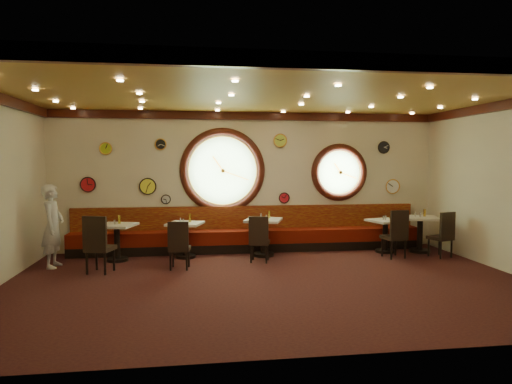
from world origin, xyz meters
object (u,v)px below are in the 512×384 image
at_px(condiment_a_pepper, 115,222).
at_px(condiment_d_salt, 383,218).
at_px(condiment_b_salt, 181,220).
at_px(condiment_c_salt, 261,216).
at_px(chair_e, 444,232).
at_px(chair_b, 179,242).
at_px(condiment_e_pepper, 420,215).
at_px(table_e, 420,230).
at_px(waiter, 53,226).
at_px(table_b, 185,235).
at_px(table_d, 385,232).
at_px(chair_a, 98,241).
at_px(condiment_c_bottle, 269,214).
at_px(condiment_d_pepper, 385,218).
at_px(chair_c, 259,236).
at_px(condiment_e_bottle, 425,213).
at_px(chair_d, 397,231).
at_px(condiment_a_salt, 114,222).
at_px(condiment_d_bottle, 391,216).
at_px(table_c, 263,233).
at_px(condiment_e_salt, 415,214).
at_px(condiment_b_pepper, 183,221).
at_px(condiment_a_bottle, 119,219).
at_px(table_a, 117,238).
at_px(condiment_c_pepper, 266,217).
at_px(condiment_b_bottle, 190,218).

bearing_deg(condiment_a_pepper, condiment_d_salt, 1.27).
distance_m(condiment_b_salt, condiment_c_salt, 1.75).
bearing_deg(chair_e, chair_b, 164.44).
bearing_deg(condiment_e_pepper, table_e, 61.09).
relative_size(condiment_d_salt, waiter, 0.06).
bearing_deg(table_b, table_d, -0.81).
bearing_deg(chair_a, condiment_c_bottle, 37.29).
height_order(condiment_a_pepper, condiment_d_pepper, condiment_a_pepper).
bearing_deg(condiment_b_salt, chair_c, -24.25).
distance_m(table_e, condiment_e_bottle, 0.41).
height_order(chair_d, condiment_a_salt, chair_d).
bearing_deg(waiter, condiment_d_bottle, -83.60).
bearing_deg(table_c, condiment_d_bottle, 1.26).
distance_m(condiment_a_pepper, condiment_e_salt, 6.62).
relative_size(table_b, condiment_d_pepper, 7.69).
bearing_deg(condiment_c_salt, condiment_e_bottle, -2.02).
bearing_deg(table_b, chair_e, -8.13).
distance_m(chair_d, condiment_b_pepper, 4.55).
distance_m(table_d, condiment_b_salt, 4.60).
height_order(condiment_d_salt, waiter, waiter).
height_order(chair_e, condiment_d_salt, chair_e).
relative_size(condiment_d_bottle, condiment_e_bottle, 0.85).
xyz_separation_m(chair_b, condiment_b_pepper, (0.07, 1.09, 0.27)).
distance_m(table_d, chair_c, 3.06).
bearing_deg(condiment_b_salt, condiment_e_salt, -1.19).
distance_m(condiment_a_bottle, condiment_e_pepper, 6.61).
bearing_deg(condiment_c_salt, chair_a, -159.14).
bearing_deg(table_e, table_a, 179.90).
distance_m(table_a, condiment_d_bottle, 6.05).
height_order(table_a, condiment_e_pepper, condiment_e_pepper).
xyz_separation_m(table_a, condiment_e_pepper, (6.66, -0.05, 0.38)).
height_order(chair_b, chair_c, chair_c).
distance_m(table_e, condiment_e_pepper, 0.35).
xyz_separation_m(condiment_a_bottle, condiment_c_bottle, (3.19, 0.14, 0.03)).
bearing_deg(table_c, waiter, -173.64).
relative_size(condiment_a_salt, condiment_d_salt, 0.95).
bearing_deg(condiment_d_salt, condiment_b_pepper, 179.45).
height_order(condiment_a_salt, condiment_c_pepper, condiment_c_pepper).
xyz_separation_m(table_d, chair_b, (-4.59, -1.03, 0.06)).
relative_size(condiment_b_pepper, condiment_c_bottle, 0.54).
xyz_separation_m(table_c, condiment_d_pepper, (2.76, -0.07, 0.29)).
xyz_separation_m(chair_c, condiment_e_salt, (3.69, 0.61, 0.31)).
xyz_separation_m(table_a, chair_b, (1.29, -0.95, 0.05)).
height_order(condiment_c_bottle, waiter, waiter).
bearing_deg(table_a, condiment_b_bottle, 7.59).
height_order(chair_c, condiment_a_bottle, chair_c).
bearing_deg(table_e, condiment_a_pepper, -179.78).
bearing_deg(table_d, condiment_d_salt, 159.68).
xyz_separation_m(table_d, condiment_b_bottle, (-4.39, 0.12, 0.38)).
bearing_deg(condiment_d_pepper, table_c, 178.48).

